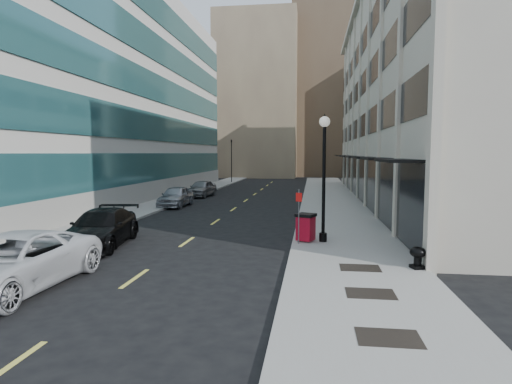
% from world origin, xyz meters
% --- Properties ---
extents(ground, '(160.00, 160.00, 0.00)m').
position_xyz_m(ground, '(0.00, 0.00, 0.00)').
color(ground, black).
rests_on(ground, ground).
extents(sidewalk_right, '(5.00, 80.00, 0.15)m').
position_xyz_m(sidewalk_right, '(7.50, 20.00, 0.07)').
color(sidewalk_right, gray).
rests_on(sidewalk_right, ground).
extents(sidewalk_left, '(3.00, 80.00, 0.15)m').
position_xyz_m(sidewalk_left, '(-6.50, 20.00, 0.07)').
color(sidewalk_left, gray).
rests_on(sidewalk_left, ground).
extents(building_right, '(15.30, 46.50, 18.25)m').
position_xyz_m(building_right, '(16.94, 26.99, 8.99)').
color(building_right, '#B8B29C').
rests_on(building_right, ground).
extents(building_left, '(16.14, 46.00, 20.00)m').
position_xyz_m(building_left, '(-15.95, 27.00, 9.99)').
color(building_left, beige).
rests_on(building_left, ground).
extents(skyline_tan_near, '(14.00, 18.00, 28.00)m').
position_xyz_m(skyline_tan_near, '(-4.00, 68.00, 14.00)').
color(skyline_tan_near, '#948160').
rests_on(skyline_tan_near, ground).
extents(skyline_brown, '(12.00, 16.00, 34.00)m').
position_xyz_m(skyline_brown, '(8.00, 72.00, 17.00)').
color(skyline_brown, brown).
rests_on(skyline_brown, ground).
extents(skyline_tan_far, '(12.00, 14.00, 22.00)m').
position_xyz_m(skyline_tan_far, '(-14.00, 78.00, 11.00)').
color(skyline_tan_far, '#948160').
rests_on(skyline_tan_far, ground).
extents(skyline_stone, '(10.00, 14.00, 20.00)m').
position_xyz_m(skyline_stone, '(18.00, 66.00, 10.00)').
color(skyline_stone, '#B8B29C').
rests_on(skyline_stone, ground).
extents(grate_near, '(1.40, 1.00, 0.01)m').
position_xyz_m(grate_near, '(7.60, -2.00, 0.15)').
color(grate_near, black).
rests_on(grate_near, sidewalk_right).
extents(grate_mid, '(1.40, 1.00, 0.01)m').
position_xyz_m(grate_mid, '(7.60, 1.00, 0.15)').
color(grate_mid, black).
rests_on(grate_mid, sidewalk_right).
extents(grate_far, '(1.40, 1.00, 0.01)m').
position_xyz_m(grate_far, '(7.60, 3.80, 0.15)').
color(grate_far, black).
rests_on(grate_far, sidewalk_right).
extents(road_centerline, '(0.15, 68.20, 0.01)m').
position_xyz_m(road_centerline, '(0.00, 17.00, 0.01)').
color(road_centerline, '#D8CC4C').
rests_on(road_centerline, ground).
extents(traffic_signal, '(0.66, 0.66, 6.98)m').
position_xyz_m(traffic_signal, '(-5.50, 48.00, 5.72)').
color(traffic_signal, black).
rests_on(traffic_signal, ground).
extents(car_white_van, '(3.10, 6.33, 1.73)m').
position_xyz_m(car_white_van, '(-3.20, 0.33, 0.87)').
color(car_white_van, silver).
rests_on(car_white_van, ground).
extents(car_black_pickup, '(3.05, 5.93, 1.65)m').
position_xyz_m(car_black_pickup, '(-3.59, 6.63, 0.82)').
color(car_black_pickup, black).
rests_on(car_black_pickup, ground).
extents(car_silver_sedan, '(1.92, 4.75, 1.62)m').
position_xyz_m(car_silver_sedan, '(-4.80, 21.00, 0.81)').
color(car_silver_sedan, '#A0A2A9').
rests_on(car_silver_sedan, ground).
extents(car_grey_sedan, '(2.31, 4.87, 1.61)m').
position_xyz_m(car_grey_sedan, '(-4.80, 28.85, 0.81)').
color(car_grey_sedan, gray).
rests_on(car_grey_sedan, ground).
extents(trash_bin, '(1.03, 1.03, 1.28)m').
position_xyz_m(trash_bin, '(5.60, 8.21, 0.84)').
color(trash_bin, '#A40A1E').
rests_on(trash_bin, sidewalk_right).
extents(lamppost, '(0.49, 0.49, 5.84)m').
position_xyz_m(lamppost, '(6.40, 8.26, 3.58)').
color(lamppost, black).
rests_on(lamppost, sidewalk_right).
extents(sign_post, '(0.28, 0.14, 2.47)m').
position_xyz_m(sign_post, '(5.30, 7.56, 1.73)').
color(sign_post, slate).
rests_on(sign_post, sidewalk_right).
extents(urn_planter, '(0.56, 0.56, 0.78)m').
position_xyz_m(urn_planter, '(9.60, 4.00, 0.62)').
color(urn_planter, black).
rests_on(urn_planter, sidewalk_right).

